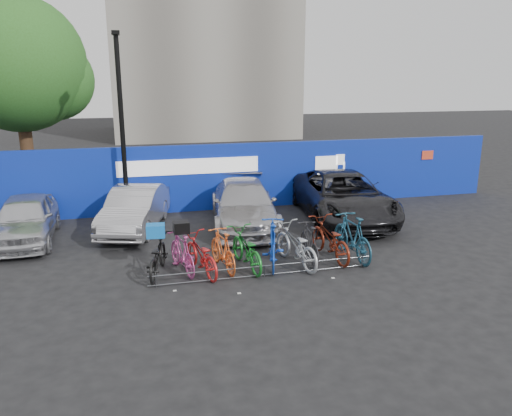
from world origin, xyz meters
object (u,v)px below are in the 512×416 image
object	(u,v)px
car_0	(25,219)
car_3	(343,196)
tree	(24,67)
bike_0	(157,256)
lamppost	(122,123)
bike_5	(273,243)
bike_rack	(264,270)
bike_1	(182,252)
bike_7	(309,243)
bike_6	(296,245)
bike_8	(329,239)
bike_9	(352,237)
car_1	(135,209)
bike_3	(223,250)
bike_2	(200,255)
car_2	(244,204)
bike_4	(246,249)

from	to	relation	value
car_0	car_3	world-z (taller)	car_3
tree	bike_0	world-z (taller)	tree
lamppost	bike_5	world-z (taller)	lamppost
tree	bike_rack	size ratio (longest dim) A/B	1.39
lamppost	bike_1	bearing A→B (deg)	-75.92
bike_0	bike_rack	bearing A→B (deg)	176.27
car_0	bike_7	distance (m)	8.36
bike_rack	car_3	distance (m)	5.87
bike_6	car_0	bearing A→B (deg)	-39.88
bike_1	bike_8	size ratio (longest dim) A/B	0.83
tree	bike_7	world-z (taller)	tree
car_0	bike_6	size ratio (longest dim) A/B	1.98
lamppost	bike_9	distance (m)	8.33
car_0	car_3	size ratio (longest dim) A/B	0.71
car_1	tree	bearing A→B (deg)	138.55
lamppost	bike_6	world-z (taller)	lamppost
tree	car_1	world-z (taller)	tree
bike_0	bike_6	distance (m)	3.51
car_0	bike_1	world-z (taller)	car_0
car_3	lamppost	bearing A→B (deg)	173.53
lamppost	bike_8	bearing A→B (deg)	-44.98
bike_3	bike_5	distance (m)	1.30
bike_rack	bike_5	bearing A→B (deg)	58.72
car_3	bike_5	bearing A→B (deg)	-127.24
bike_2	bike_3	xyz separation A→B (m)	(0.58, 0.13, 0.03)
lamppost	bike_0	distance (m)	5.95
bike_0	bike_6	xyz separation A→B (m)	(3.50, -0.21, 0.05)
tree	car_1	bearing A→B (deg)	-57.17
bike_9	bike_2	bearing A→B (deg)	-3.01
car_2	bike_6	world-z (taller)	car_2
bike_2	bike_5	xyz separation A→B (m)	(1.87, 0.08, 0.11)
car_0	bike_9	xyz separation A→B (m)	(8.71, -3.69, -0.08)
car_1	bike_4	world-z (taller)	car_1
bike_6	bike_9	bearing A→B (deg)	171.06
bike_8	tree	bearing A→B (deg)	-54.51
tree	bike_7	bearing A→B (deg)	-50.62
bike_3	bike_8	world-z (taller)	bike_8
lamppost	bike_4	world-z (taller)	lamppost
car_2	bike_4	bearing A→B (deg)	-93.82
bike_7	bike_8	size ratio (longest dim) A/B	0.85
bike_2	bike_8	size ratio (longest dim) A/B	0.91
car_0	bike_0	distance (m)	5.07
car_2	car_1	bearing A→B (deg)	-179.01
car_1	bike_6	xyz separation A→B (m)	(3.96, -4.18, -0.14)
lamppost	bike_1	xyz separation A→B (m)	(1.30, -5.20, -2.76)
car_2	bike_0	bearing A→B (deg)	-122.08
bike_1	bike_9	world-z (taller)	bike_9
car_2	bike_3	distance (m)	3.86
car_2	bike_7	size ratio (longest dim) A/B	2.83
tree	bike_5	distance (m)	13.09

